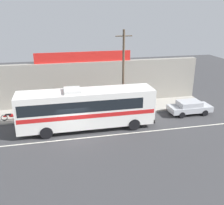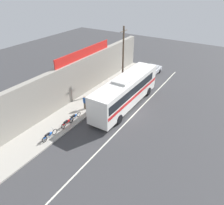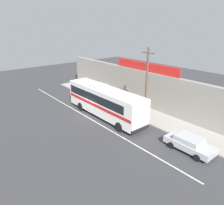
{
  "view_description": "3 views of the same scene",
  "coord_description": "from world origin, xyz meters",
  "px_view_note": "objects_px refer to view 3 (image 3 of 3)",
  "views": [
    {
      "loc": [
        -1.05,
        -19.95,
        10.07
      ],
      "look_at": [
        3.87,
        2.16,
        1.86
      ],
      "focal_mm": 41.14,
      "sensor_mm": 36.0,
      "label": 1
    },
    {
      "loc": [
        -18.59,
        -9.6,
        13.63
      ],
      "look_at": [
        -0.34,
        1.84,
        1.01
      ],
      "focal_mm": 34.74,
      "sensor_mm": 36.0,
      "label": 2
    },
    {
      "loc": [
        20.0,
        -13.39,
        10.63
      ],
      "look_at": [
        1.44,
        2.06,
        1.57
      ],
      "focal_mm": 33.83,
      "sensor_mm": 36.0,
      "label": 3
    }
  ],
  "objects_px": {
    "intercity_bus": "(104,100)",
    "pedestrian_near_shop": "(110,95)",
    "utility_pole": "(146,85)",
    "motorcycle_orange": "(98,95)",
    "parked_car": "(189,143)",
    "motorcycle_green": "(93,93)",
    "motorcycle_blue": "(84,90)"
  },
  "relations": [
    {
      "from": "utility_pole",
      "to": "motorcycle_green",
      "type": "bearing_deg",
      "value": 178.26
    },
    {
      "from": "intercity_bus",
      "to": "parked_car",
      "type": "height_order",
      "value": "intercity_bus"
    },
    {
      "from": "parked_car",
      "to": "motorcycle_blue",
      "type": "xyz_separation_m",
      "value": [
        -20.02,
        1.91,
        -0.17
      ]
    },
    {
      "from": "utility_pole",
      "to": "motorcycle_orange",
      "type": "bearing_deg",
      "value": 177.76
    },
    {
      "from": "utility_pole",
      "to": "pedestrian_near_shop",
      "type": "xyz_separation_m",
      "value": [
        -7.33,
        0.84,
        -3.28
      ]
    },
    {
      "from": "intercity_bus",
      "to": "pedestrian_near_shop",
      "type": "relative_size",
      "value": 7.07
    },
    {
      "from": "parked_car",
      "to": "motorcycle_green",
      "type": "bearing_deg",
      "value": 173.89
    },
    {
      "from": "intercity_bus",
      "to": "motorcycle_orange",
      "type": "bearing_deg",
      "value": 151.2
    },
    {
      "from": "parked_car",
      "to": "motorcycle_blue",
      "type": "height_order",
      "value": "parked_car"
    },
    {
      "from": "intercity_bus",
      "to": "parked_car",
      "type": "xyz_separation_m",
      "value": [
        10.72,
        1.17,
        -1.33
      ]
    },
    {
      "from": "motorcycle_blue",
      "to": "pedestrian_near_shop",
      "type": "height_order",
      "value": "pedestrian_near_shop"
    },
    {
      "from": "parked_car",
      "to": "motorcycle_orange",
      "type": "height_order",
      "value": "parked_car"
    },
    {
      "from": "utility_pole",
      "to": "motorcycle_orange",
      "type": "relative_size",
      "value": 4.3
    },
    {
      "from": "pedestrian_near_shop",
      "to": "motorcycle_blue",
      "type": "bearing_deg",
      "value": -175.54
    },
    {
      "from": "utility_pole",
      "to": "motorcycle_orange",
      "type": "xyz_separation_m",
      "value": [
        -9.72,
        0.38,
        -3.83
      ]
    },
    {
      "from": "motorcycle_orange",
      "to": "utility_pole",
      "type": "bearing_deg",
      "value": -2.24
    },
    {
      "from": "intercity_bus",
      "to": "pedestrian_near_shop",
      "type": "bearing_deg",
      "value": 132.39
    },
    {
      "from": "motorcycle_blue",
      "to": "utility_pole",
      "type": "bearing_deg",
      "value": -1.56
    },
    {
      "from": "pedestrian_near_shop",
      "to": "motorcycle_orange",
      "type": "bearing_deg",
      "value": -169.16
    },
    {
      "from": "parked_car",
      "to": "utility_pole",
      "type": "height_order",
      "value": "utility_pole"
    },
    {
      "from": "intercity_bus",
      "to": "motorcycle_orange",
      "type": "relative_size",
      "value": 6.17
    },
    {
      "from": "motorcycle_green",
      "to": "pedestrian_near_shop",
      "type": "distance_m",
      "value": 3.66
    },
    {
      "from": "utility_pole",
      "to": "motorcycle_blue",
      "type": "relative_size",
      "value": 4.27
    },
    {
      "from": "parked_car",
      "to": "motorcycle_orange",
      "type": "xyz_separation_m",
      "value": [
        -16.35,
        1.93,
        -0.17
      ]
    },
    {
      "from": "intercity_bus",
      "to": "utility_pole",
      "type": "distance_m",
      "value": 5.43
    },
    {
      "from": "motorcycle_green",
      "to": "motorcycle_blue",
      "type": "bearing_deg",
      "value": 179.21
    },
    {
      "from": "parked_car",
      "to": "motorcycle_orange",
      "type": "distance_m",
      "value": 16.46
    },
    {
      "from": "parked_car",
      "to": "motorcycle_blue",
      "type": "relative_size",
      "value": 2.23
    },
    {
      "from": "intercity_bus",
      "to": "motorcycle_green",
      "type": "distance_m",
      "value": 7.63
    },
    {
      "from": "parked_car",
      "to": "motorcycle_orange",
      "type": "relative_size",
      "value": 2.25
    },
    {
      "from": "motorcycle_orange",
      "to": "motorcycle_green",
      "type": "bearing_deg",
      "value": -177.67
    },
    {
      "from": "motorcycle_blue",
      "to": "motorcycle_green",
      "type": "bearing_deg",
      "value": -0.79
    }
  ]
}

